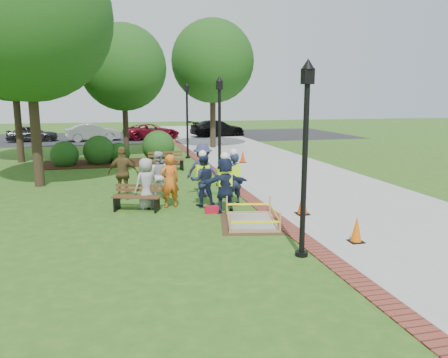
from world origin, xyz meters
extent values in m
plane|color=#285116|center=(0.00, 0.00, 0.00)|extent=(100.00, 100.00, 0.00)
cube|color=#9E9E99|center=(5.00, 10.00, 0.01)|extent=(6.00, 60.00, 0.02)
cube|color=maroon|center=(1.75, 10.00, 0.01)|extent=(0.50, 60.00, 0.03)
cube|color=#381E0F|center=(-3.00, 12.00, 0.02)|extent=(7.00, 3.00, 0.05)
cube|color=black|center=(0.00, 27.00, 0.00)|extent=(36.00, 12.00, 0.01)
cube|color=#47331E|center=(0.93, -0.27, 0.00)|extent=(2.13, 2.60, 0.01)
cube|color=gray|center=(0.93, -0.27, 0.02)|extent=(1.54, 2.01, 0.04)
cube|color=tan|center=(0.93, -0.27, 0.04)|extent=(1.68, 2.15, 0.08)
cube|color=tan|center=(0.93, -0.27, 0.28)|extent=(1.72, 2.18, 0.55)
cube|color=yellow|center=(0.93, -0.27, 0.30)|extent=(1.66, 2.12, 0.06)
cube|color=#4D351A|center=(-2.13, 1.81, 0.45)|extent=(1.53, 0.91, 0.04)
cube|color=#4D351A|center=(-2.05, 2.04, 0.68)|extent=(1.40, 0.54, 0.24)
cube|color=black|center=(-2.13, 1.81, 0.22)|extent=(1.42, 0.92, 0.43)
cube|color=brown|center=(-0.40, 8.99, 0.51)|extent=(1.71, 0.61, 0.04)
cube|color=brown|center=(-0.42, 9.26, 0.77)|extent=(1.68, 0.16, 0.27)
cube|color=black|center=(-0.40, 8.99, 0.25)|extent=(1.56, 0.67, 0.49)
cube|color=black|center=(2.89, -2.49, 0.02)|extent=(0.34, 0.34, 0.04)
cone|color=#E25C07|center=(2.89, -2.49, 0.35)|extent=(0.27, 0.27, 0.62)
cube|color=black|center=(2.66, 0.17, 0.02)|extent=(0.38, 0.38, 0.05)
cone|color=#E83E07|center=(2.66, 0.17, 0.40)|extent=(0.30, 0.30, 0.69)
cube|color=black|center=(3.82, 10.56, 0.02)|extent=(0.35, 0.35, 0.05)
cone|color=red|center=(3.82, 10.56, 0.37)|extent=(0.28, 0.28, 0.64)
cube|color=#B70E28|center=(0.08, 1.03, 0.11)|extent=(0.44, 0.27, 0.21)
cylinder|color=black|center=(1.25, -3.00, 1.90)|extent=(0.12, 0.12, 3.80)
cube|color=black|center=(1.25, -3.00, 3.90)|extent=(0.22, 0.22, 0.32)
cone|color=black|center=(1.25, -3.00, 4.15)|extent=(0.28, 0.28, 0.22)
cylinder|color=black|center=(1.25, -3.00, 0.05)|extent=(0.28, 0.28, 0.10)
cylinder|color=black|center=(1.25, 5.00, 1.90)|extent=(0.12, 0.12, 3.80)
cube|color=black|center=(1.25, 5.00, 3.90)|extent=(0.22, 0.22, 0.32)
cone|color=black|center=(1.25, 5.00, 4.15)|extent=(0.28, 0.28, 0.22)
cylinder|color=black|center=(1.25, 5.00, 0.05)|extent=(0.28, 0.28, 0.10)
cylinder|color=black|center=(1.25, 13.00, 1.90)|extent=(0.12, 0.12, 3.80)
cube|color=black|center=(1.25, 13.00, 3.90)|extent=(0.22, 0.22, 0.32)
cone|color=black|center=(1.25, 13.00, 4.15)|extent=(0.28, 0.28, 0.22)
cylinder|color=black|center=(1.25, 13.00, 0.05)|extent=(0.28, 0.28, 0.10)
cylinder|color=#3D2D1E|center=(-5.68, 6.60, 2.63)|extent=(0.38, 0.38, 5.27)
sphere|color=#204413|center=(-5.68, 6.60, 6.39)|extent=(6.27, 6.27, 6.27)
cylinder|color=#3D2D1E|center=(-2.11, 14.91, 2.11)|extent=(0.32, 0.32, 4.22)
sphere|color=#204413|center=(-2.11, 14.91, 5.12)|extent=(4.96, 4.96, 4.96)
cylinder|color=#3D2D1E|center=(3.79, 17.86, 2.39)|extent=(0.38, 0.38, 4.77)
sphere|color=#204413|center=(3.79, 17.86, 5.79)|extent=(5.54, 5.54, 5.54)
cylinder|color=#3D2D1E|center=(-7.69, 13.60, 2.61)|extent=(0.35, 0.35, 5.23)
sphere|color=#204413|center=(-7.69, 13.60, 6.35)|extent=(6.29, 6.29, 6.29)
sphere|color=#204413|center=(-5.25, 11.55, 0.00)|extent=(1.39, 1.39, 1.39)
sphere|color=#204413|center=(-3.59, 11.99, 0.00)|extent=(1.61, 1.61, 1.61)
sphere|color=#204413|center=(-2.59, 12.12, 0.00)|extent=(1.18, 1.18, 1.18)
sphere|color=#204413|center=(-0.44, 12.65, 0.00)|extent=(1.78, 1.78, 1.78)
sphere|color=#204413|center=(-3.11, 13.38, 0.00)|extent=(1.02, 1.02, 1.02)
imported|color=#959595|center=(-1.80, 2.04, 0.81)|extent=(0.61, 0.54, 1.61)
imported|color=#D35C18|center=(-1.07, 2.00, 0.85)|extent=(0.61, 0.47, 1.70)
imported|color=silver|center=(-1.34, 3.28, 0.83)|extent=(0.59, 0.44, 1.65)
imported|color=brown|center=(-2.48, 3.50, 0.91)|extent=(0.67, 0.53, 1.82)
imported|color=#2E3050|center=(0.25, 3.32, 0.93)|extent=(0.71, 0.63, 1.86)
imported|color=#171A3D|center=(0.48, 1.02, 0.85)|extent=(0.58, 0.41, 1.70)
cube|color=#B5F414|center=(0.48, 1.02, 1.09)|extent=(0.42, 0.26, 0.52)
sphere|color=white|center=(0.48, 1.02, 1.73)|extent=(0.25, 0.25, 0.25)
imported|color=#1B2F46|center=(1.01, 1.97, 0.84)|extent=(0.61, 0.48, 1.68)
cube|color=#B5F414|center=(1.01, 1.97, 1.08)|extent=(0.42, 0.26, 0.52)
sphere|color=white|center=(1.01, 1.97, 1.71)|extent=(0.25, 0.25, 0.25)
imported|color=#18223F|center=(-0.01, 1.99, 0.83)|extent=(0.55, 0.38, 1.66)
cube|color=#B5F414|center=(-0.01, 1.99, 1.06)|extent=(0.42, 0.26, 0.52)
sphere|color=white|center=(-0.01, 1.99, 1.68)|extent=(0.25, 0.25, 0.25)
imported|color=#242326|center=(-9.06, 25.08, 0.00)|extent=(2.31, 4.42, 1.38)
imported|color=#A9ABAF|center=(-4.47, 24.44, 0.00)|extent=(2.70, 4.81, 1.48)
imported|color=maroon|center=(0.15, 24.78, 0.00)|extent=(2.85, 4.56, 1.38)
imported|color=black|center=(5.99, 25.99, 0.00)|extent=(2.95, 5.05, 1.55)
camera|label=1|loc=(-2.62, -11.55, 3.50)|focal=35.00mm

